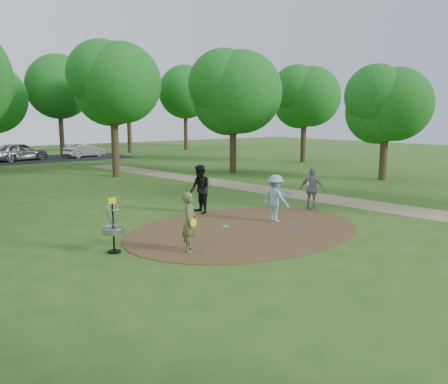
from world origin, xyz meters
TOP-DOWN VIEW (x-y plane):
  - ground at (0.00, 0.00)m, footprint 100.00×100.00m
  - dirt_clearing at (0.00, 0.00)m, footprint 8.40×8.40m
  - footpath at (6.50, 2.00)m, footprint 7.55×39.89m
  - parking_lot at (2.00, 30.00)m, footprint 14.00×8.00m
  - player_observer_with_disc at (-2.78, -0.89)m, footprint 0.70×0.72m
  - player_throwing_with_disc at (1.57, 0.25)m, footprint 1.11×1.18m
  - player_walking_with_disc at (0.21, 2.98)m, footprint 0.83×1.00m
  - player_waiting_with_disc at (4.07, 0.73)m, footprint 0.76×1.09m
  - disc_ground_cyan at (-0.33, 0.69)m, footprint 0.22×0.22m
  - disc_ground_blue at (1.69, -0.44)m, footprint 0.22×0.22m
  - car_left at (-0.40, 29.50)m, footprint 4.93×3.03m
  - car_right at (5.29, 29.54)m, footprint 4.00×2.24m
  - disc_golf_basket at (-4.50, 0.30)m, footprint 0.63×0.63m
  - tree_ring at (1.63, 7.82)m, footprint 37.12×45.24m

SIDE VIEW (x-z plane):
  - ground at x=0.00m, z-range 0.00..0.00m
  - parking_lot at x=2.00m, z-range 0.00..0.01m
  - footpath at x=6.50m, z-range 0.00..0.01m
  - dirt_clearing at x=0.00m, z-range 0.00..0.02m
  - disc_ground_cyan at x=-0.33m, z-range 0.02..0.04m
  - disc_ground_blue at x=1.69m, z-range 0.02..0.04m
  - car_right at x=5.29m, z-range 0.00..1.25m
  - car_left at x=-0.40m, z-range 0.00..1.57m
  - player_observer_with_disc at x=-2.78m, z-range 0.00..1.67m
  - player_throwing_with_disc at x=1.57m, z-range 0.00..1.68m
  - player_waiting_with_disc at x=4.07m, z-range 0.00..1.72m
  - disc_golf_basket at x=-4.50m, z-range 0.10..1.64m
  - player_walking_with_disc at x=0.21m, z-range 0.00..1.88m
  - tree_ring at x=1.63m, z-range 0.61..9.73m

